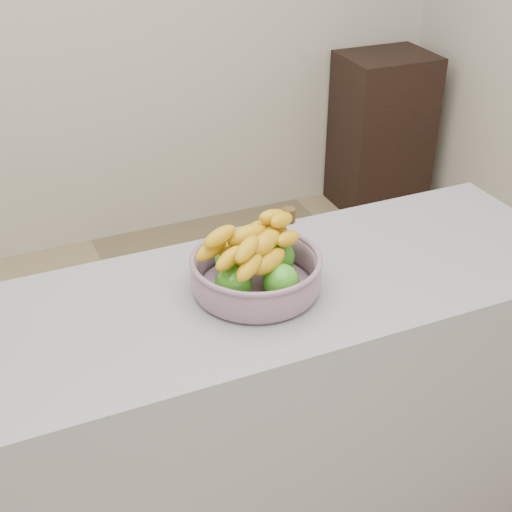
# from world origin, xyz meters

# --- Properties ---
(counter) EXTENTS (2.00, 0.60, 0.90)m
(counter) POSITION_xyz_m (0.00, -0.02, 0.45)
(counter) COLOR #94949B
(counter) RESTS_ON ground
(cabinet) EXTENTS (0.50, 0.40, 0.88)m
(cabinet) POSITION_xyz_m (1.65, 1.78, 0.44)
(cabinet) COLOR black
(cabinet) RESTS_ON ground
(fruit_bowl) EXTENTS (0.33, 0.33, 0.18)m
(fruit_bowl) POSITION_xyz_m (0.09, -0.02, 0.96)
(fruit_bowl) COLOR #8990A4
(fruit_bowl) RESTS_ON counter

